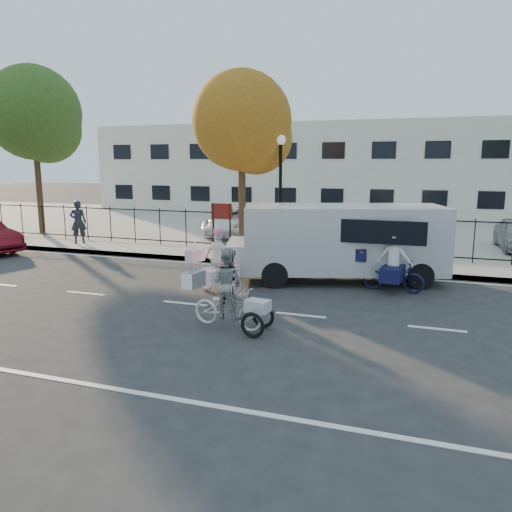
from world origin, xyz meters
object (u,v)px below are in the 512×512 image
at_px(unicorn_bike, 218,269).
at_px(lot_car_b, 239,221).
at_px(lot_car_c, 301,228).
at_px(zebra_trike, 228,297).
at_px(bull_bike, 393,267).
at_px(pedestrian, 78,222).
at_px(white_van, 339,239).
at_px(lamppost, 280,173).

xyz_separation_m(unicorn_bike, lot_car_b, (-2.98, 9.38, 0.12)).
bearing_deg(lot_car_c, zebra_trike, -86.03).
xyz_separation_m(bull_bike, pedestrian, (-13.04, 3.37, 0.35)).
distance_m(unicorn_bike, white_van, 3.86).
distance_m(lamppost, unicorn_bike, 6.05).
distance_m(unicorn_bike, bull_bike, 4.80).
bearing_deg(unicorn_bike, pedestrian, 75.71).
bearing_deg(pedestrian, unicorn_bike, 120.36).
height_order(white_van, pedestrian, white_van).
height_order(zebra_trike, unicorn_bike, unicorn_bike).
bearing_deg(zebra_trike, pedestrian, 60.92).
distance_m(zebra_trike, bull_bike, 5.34).
bearing_deg(zebra_trike, lot_car_b, 28.65).
relative_size(pedestrian, lot_car_b, 0.39).
height_order(unicorn_bike, pedestrian, pedestrian).
height_order(zebra_trike, lot_car_b, zebra_trike).
xyz_separation_m(bull_bike, lot_car_c, (-4.26, 6.79, 0.04)).
bearing_deg(lot_car_b, lamppost, -48.31).
xyz_separation_m(white_van, lot_car_b, (-5.83, 6.85, -0.45)).
bearing_deg(bull_bike, pedestrian, 82.58).
height_order(lamppost, pedestrian, lamppost).
relative_size(lamppost, unicorn_bike, 2.35).
distance_m(bull_bike, lot_car_c, 8.02).
xyz_separation_m(zebra_trike, pedestrian, (-9.92, 7.70, 0.37)).
bearing_deg(zebra_trike, bull_bike, -27.00).
distance_m(zebra_trike, pedestrian, 12.56).
bearing_deg(bull_bike, unicorn_bike, 117.91).
distance_m(zebra_trike, lot_car_c, 11.18).
bearing_deg(lot_car_b, lot_car_c, -12.67).
bearing_deg(lot_car_c, lot_car_b, 162.71).
height_order(bull_bike, white_van, white_van).
height_order(unicorn_bike, white_van, white_van).
xyz_separation_m(pedestrian, lot_car_b, (5.57, 4.30, -0.25)).
xyz_separation_m(zebra_trike, lot_car_c, (-1.14, 11.12, 0.07)).
bearing_deg(lamppost, bull_bike, -41.32).
bearing_deg(lot_car_b, white_van, -46.88).
bearing_deg(lamppost, white_van, -47.85).
distance_m(bull_bike, lot_car_b, 10.70).
relative_size(bull_bike, white_van, 0.28).
height_order(pedestrian, lot_car_c, pedestrian).
distance_m(white_van, lot_car_b, 9.00).
bearing_deg(lot_car_c, white_van, -68.14).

